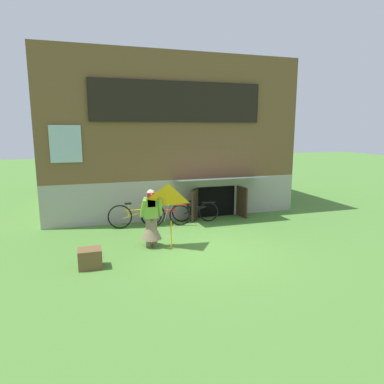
# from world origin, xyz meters

# --- Properties ---
(ground_plane) EXTENTS (60.00, 60.00, 0.00)m
(ground_plane) POSITION_xyz_m (0.00, 0.00, 0.00)
(ground_plane) COLOR #4C7F33
(log_house) EXTENTS (8.69, 5.69, 5.44)m
(log_house) POSITION_xyz_m (0.00, 5.29, 2.72)
(log_house) COLOR #9E998E
(log_house) RESTS_ON ground_plane
(person) EXTENTS (0.60, 0.52, 1.51)m
(person) POSITION_xyz_m (-1.41, 0.55, 0.63)
(person) COLOR #7F6B51
(person) RESTS_ON ground_plane
(kite) EXTENTS (0.99, 0.90, 1.65)m
(kite) POSITION_xyz_m (-1.08, 0.02, 1.29)
(kite) COLOR orange
(kite) RESTS_ON ground_plane
(bicycle_black) EXTENTS (1.50, 0.44, 0.70)m
(bicycle_black) POSITION_xyz_m (0.41, 2.52, 0.34)
(bicycle_black) COLOR black
(bicycle_black) RESTS_ON ground_plane
(bicycle_red) EXTENTS (1.54, 0.45, 0.72)m
(bicycle_red) POSITION_xyz_m (-0.63, 2.33, 0.35)
(bicycle_red) COLOR black
(bicycle_red) RESTS_ON ground_plane
(bicycle_yellow) EXTENTS (1.75, 0.22, 0.80)m
(bicycle_yellow) POSITION_xyz_m (-1.53, 2.39, 0.39)
(bicycle_yellow) COLOR black
(bicycle_yellow) RESTS_ON ground_plane
(wooden_crate) EXTENTS (0.50, 0.43, 0.43)m
(wooden_crate) POSITION_xyz_m (-2.97, -0.41, 0.21)
(wooden_crate) COLOR brown
(wooden_crate) RESTS_ON ground_plane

